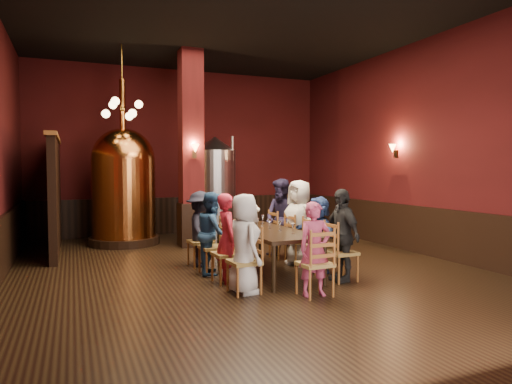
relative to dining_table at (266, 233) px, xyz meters
name	(u,v)px	position (x,y,z in m)	size (l,w,h in m)	color
room	(246,143)	(-0.22, 0.38, 1.56)	(10.00, 10.02, 4.50)	black
wainscot_right	(422,230)	(3.74, 0.38, -0.19)	(0.08, 9.90, 1.00)	black
wainscot_back	(183,215)	(-0.22, 5.34, -0.19)	(7.90, 0.08, 1.00)	black
column	(191,149)	(-0.52, 3.18, 1.56)	(0.58, 0.58, 4.50)	#490F10
partition	(55,196)	(-3.42, 3.58, 0.51)	(0.22, 3.50, 2.40)	black
pendant_cluster	(122,109)	(-2.02, 3.28, 2.41)	(0.90, 0.90, 1.70)	#A57226
sconce_wall	(396,151)	(3.68, 1.18, 1.51)	(0.20, 0.20, 0.36)	black
sconce_column	(194,151)	(-0.52, 2.88, 1.51)	(0.20, 0.20, 0.36)	black
dining_table	(266,233)	(0.00, 0.00, 0.00)	(1.13, 2.45, 0.75)	black
chair_0	(244,261)	(-0.80, -1.04, -0.23)	(0.46, 0.46, 0.92)	brown
person_0	(244,244)	(-0.80, -1.04, 0.03)	(0.70, 0.46, 1.44)	silver
chair_1	(227,254)	(-0.83, -0.37, -0.23)	(0.46, 0.46, 0.92)	brown
person_1	(227,238)	(-0.83, -0.37, 0.02)	(0.51, 0.34, 1.41)	#B31E33
chair_2	(213,247)	(-0.87, 0.28, -0.23)	(0.46, 0.46, 0.92)	brown
person_2	(213,233)	(-0.87, 0.28, 0.01)	(0.68, 0.34, 1.40)	navy
chair_3	(201,241)	(-0.90, 0.95, -0.23)	(0.46, 0.46, 0.92)	brown
person_3	(201,229)	(-0.90, 0.95, 0.01)	(0.90, 0.51, 1.39)	black
chair_4	(341,252)	(0.90, -0.95, -0.23)	(0.46, 0.46, 0.92)	brown
person_4	(342,235)	(0.90, -0.95, 0.05)	(0.87, 0.36, 1.48)	black
chair_5	(318,246)	(0.87, -0.28, -0.23)	(0.46, 0.46, 0.92)	brown
person_5	(319,234)	(0.87, -0.28, -0.03)	(1.23, 0.39, 1.32)	navy
chair_6	(299,240)	(0.83, 0.37, -0.23)	(0.46, 0.46, 0.92)	brown
person_6	(299,223)	(0.83, 0.37, 0.10)	(0.77, 0.50, 1.58)	beige
chair_7	(282,236)	(0.80, 1.04, -0.23)	(0.46, 0.46, 0.92)	brown
person_7	(282,219)	(0.80, 1.04, 0.11)	(0.78, 0.38, 1.59)	#1D1830
chair_8	(315,263)	(0.08, -1.55, -0.23)	(0.46, 0.46, 0.92)	brown
person_8	(315,249)	(0.08, -1.55, -0.02)	(0.49, 0.32, 1.33)	#A13558
copper_kettle	(124,185)	(-1.94, 4.02, 0.73)	(1.64, 1.64, 3.88)	black
steel_vessel	(215,187)	(0.41, 4.34, 0.63)	(1.21, 1.21, 2.63)	#B2B2B7
rose_vase	(254,211)	(0.10, 0.79, 0.32)	(0.23, 0.23, 0.39)	white
wine_glass_0	(257,222)	(-0.02, 0.35, 0.15)	(0.07, 0.07, 0.17)	white
wine_glass_1	(245,220)	(-0.09, 0.77, 0.15)	(0.07, 0.07, 0.17)	white
wine_glass_2	(280,226)	(0.16, -0.21, 0.15)	(0.07, 0.07, 0.17)	white
wine_glass_3	(251,222)	(-0.10, 0.44, 0.15)	(0.07, 0.07, 0.17)	white
wine_glass_4	(293,229)	(0.19, -0.64, 0.15)	(0.07, 0.07, 0.17)	white
wine_glass_5	(270,224)	(0.12, 0.13, 0.15)	(0.07, 0.07, 0.17)	white
wine_glass_6	(263,219)	(0.28, 0.81, 0.15)	(0.07, 0.07, 0.17)	white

